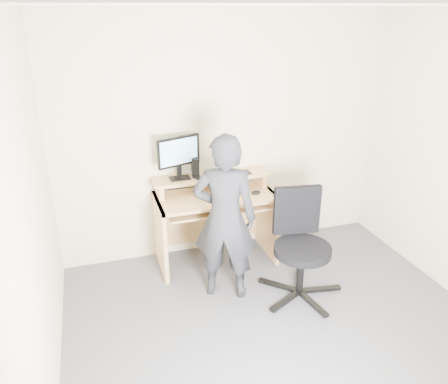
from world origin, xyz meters
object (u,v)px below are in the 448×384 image
monitor (179,154)px  office_chair (300,241)px  person (225,218)px  desk (214,210)px

monitor → office_chair: 1.43m
person → office_chair: bearing=-171.4°
monitor → person: bearing=-90.2°
monitor → office_chair: monitor is taller
office_chair → person: (-0.66, 0.18, 0.24)m
desk → monitor: size_ratio=2.69×
desk → person: size_ratio=0.77×
desk → office_chair: (0.57, -0.84, -0.01)m
monitor → office_chair: (0.90, -0.90, -0.64)m
monitor → person: person is taller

